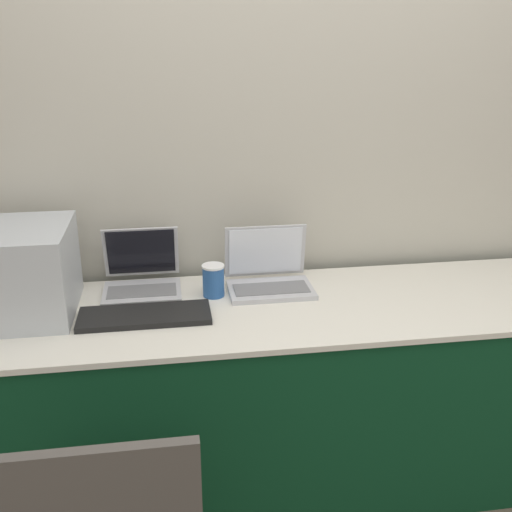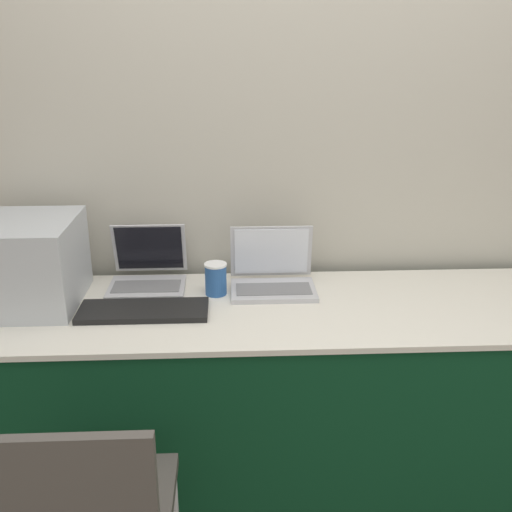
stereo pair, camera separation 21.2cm
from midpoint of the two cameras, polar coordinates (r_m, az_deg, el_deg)
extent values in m
cube|color=#B7B2A3|center=(2.41, 6.42, 11.48)|extent=(8.00, 0.05, 2.60)
cube|color=#0C381E|center=(2.36, 7.08, -13.22)|extent=(2.49, 0.64, 0.73)
cube|color=silver|center=(2.18, 7.49, -4.97)|extent=(2.51, 0.66, 0.02)
cube|color=#B2B7BC|center=(2.24, -18.68, -0.64)|extent=(0.37, 0.40, 0.31)
cube|color=#51565B|center=(2.17, -19.31, 2.14)|extent=(0.30, 0.31, 0.06)
cube|color=#B7B7BC|center=(2.31, -7.78, -3.07)|extent=(0.29, 0.22, 0.02)
cube|color=slate|center=(2.29, -7.82, -2.93)|extent=(0.25, 0.12, 0.00)
cube|color=#B7B7BC|center=(2.40, -7.64, 0.71)|extent=(0.29, 0.07, 0.21)
cube|color=black|center=(2.39, -7.65, 0.70)|extent=(0.26, 0.06, 0.19)
cube|color=#B7B7BC|center=(2.27, 4.34, -3.34)|extent=(0.32, 0.21, 0.02)
cube|color=slate|center=(2.25, 4.38, -3.20)|extent=(0.28, 0.12, 0.00)
cube|color=#B7B7BC|center=(2.34, 4.04, 0.42)|extent=(0.32, 0.04, 0.21)
cube|color=silver|center=(2.34, 4.07, 0.39)|extent=(0.29, 0.03, 0.19)
cube|color=black|center=(2.11, -7.87, -5.25)|extent=(0.45, 0.18, 0.02)
cylinder|color=#285699|center=(2.23, -1.15, -2.34)|extent=(0.08, 0.08, 0.11)
cylinder|color=white|center=(2.21, -1.16, -0.88)|extent=(0.08, 0.08, 0.01)
camera|label=1|loc=(0.11, -87.14, 1.02)|focal=42.00mm
camera|label=2|loc=(0.11, 92.86, -1.02)|focal=42.00mm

